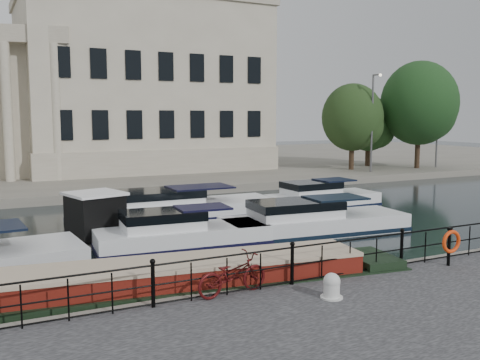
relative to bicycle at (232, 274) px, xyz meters
name	(u,v)px	position (x,y,z in m)	size (l,w,h in m)	color
ground_plane	(254,281)	(1.86, 2.27, -1.10)	(160.00, 160.00, 0.00)	black
far_bank	(65,167)	(1.86, 41.27, -0.82)	(120.00, 42.00, 0.55)	#6B665B
railing	(292,262)	(1.86, 0.02, 0.10)	(24.14, 0.14, 1.22)	black
civic_building	(57,95)	(0.86, 36.98, 5.94)	(53.55, 31.84, 16.85)	#ADA38C
lamp_posts	(407,121)	(27.86, 22.97, 3.70)	(8.24, 1.55, 8.07)	#59595B
bicycle	(232,274)	(0.00, 0.00, 0.00)	(0.72, 2.08, 1.09)	#440C0C
mooring_bollard	(332,286)	(2.18, -1.38, -0.24)	(0.59, 0.59, 0.66)	silver
life_ring_post	(451,242)	(7.26, -0.63, 0.21)	(0.74, 0.20, 1.21)	black
narrowboat	(136,294)	(-2.11, 1.66, -0.73)	(16.51, 4.21, 1.60)	black
harbour_hut	(95,220)	(-1.55, 9.83, -0.14)	(3.35, 3.02, 2.18)	#6B665B
cabin_cruisers	(192,225)	(2.71, 9.79, -0.73)	(26.17, 9.82, 1.99)	silver
trees	(395,113)	(27.82, 24.46, 4.37)	(12.16, 9.21, 9.54)	black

